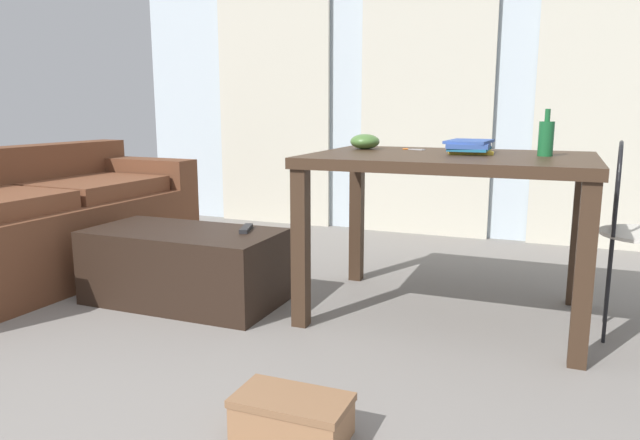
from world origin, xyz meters
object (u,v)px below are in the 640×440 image
(coffee_table, at_px, (184,266))
(craft_table, at_px, (450,176))
(bowl, at_px, (365,142))
(book_stack, at_px, (469,147))
(wire_chair, at_px, (633,216))
(bottle_near, at_px, (546,138))
(shoebox, at_px, (292,416))
(scissors, at_px, (411,149))
(couch, at_px, (36,226))
(tv_remote_primary, at_px, (246,229))

(coffee_table, distance_m, craft_table, 1.42)
(bowl, bearing_deg, book_stack, -10.18)
(craft_table, bearing_deg, coffee_table, -166.25)
(coffee_table, distance_m, wire_chair, 2.13)
(coffee_table, xyz_separation_m, wire_chair, (2.08, 0.34, 0.35))
(bottle_near, distance_m, shoebox, 1.69)
(bowl, distance_m, shoebox, 1.68)
(scissors, bearing_deg, bowl, -168.47)
(couch, distance_m, tv_remote_primary, 1.37)
(scissors, height_order, shoebox, scissors)
(couch, distance_m, bottle_near, 2.84)
(coffee_table, xyz_separation_m, bowl, (0.81, 0.51, 0.63))
(wire_chair, bearing_deg, tv_remote_primary, -172.56)
(bottle_near, height_order, scissors, bottle_near)
(bottle_near, relative_size, book_stack, 0.69)
(wire_chair, height_order, scissors, wire_chair)
(scissors, bearing_deg, book_stack, -24.91)
(book_stack, height_order, tv_remote_primary, book_stack)
(couch, bearing_deg, coffee_table, -2.59)
(tv_remote_primary, bearing_deg, book_stack, -2.75)
(craft_table, height_order, bowl, bowl)
(coffee_table, relative_size, scissors, 7.99)
(bowl, relative_size, scissors, 1.25)
(bowl, height_order, scissors, bowl)
(bottle_near, bearing_deg, bowl, 171.49)
(couch, xyz_separation_m, bottle_near, (2.76, 0.33, 0.55))
(craft_table, relative_size, tv_remote_primary, 7.32)
(shoebox, bearing_deg, couch, 154.44)
(tv_remote_primary, bearing_deg, scissors, 12.64)
(couch, relative_size, coffee_table, 2.01)
(craft_table, distance_m, book_stack, 0.18)
(bottle_near, height_order, shoebox, bottle_near)
(craft_table, bearing_deg, bowl, 157.91)
(bowl, distance_m, book_stack, 0.56)
(wire_chair, bearing_deg, craft_table, -178.01)
(bowl, bearing_deg, bottle_near, -8.51)
(wire_chair, distance_m, shoebox, 1.72)
(bottle_near, bearing_deg, wire_chair, -5.31)
(couch, height_order, shoebox, couch)
(coffee_table, bearing_deg, craft_table, 13.75)
(bottle_near, distance_m, tv_remote_primary, 1.50)
(tv_remote_primary, bearing_deg, shoebox, -73.85)
(craft_table, xyz_separation_m, scissors, (-0.25, 0.24, 0.11))
(couch, height_order, tv_remote_primary, couch)
(bowl, height_order, book_stack, bowl)
(bowl, relative_size, tv_remote_primary, 0.88)
(coffee_table, relative_size, bowl, 6.41)
(coffee_table, bearing_deg, couch, 177.41)
(craft_table, distance_m, scissors, 0.36)
(bowl, relative_size, book_stack, 0.50)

